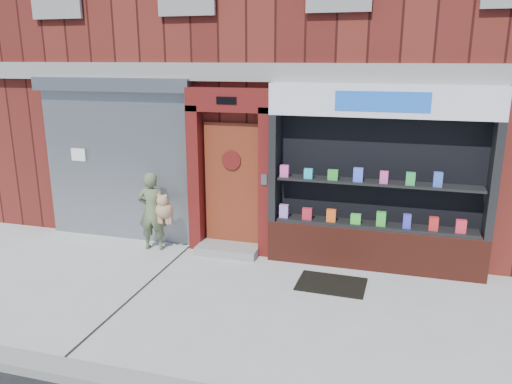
% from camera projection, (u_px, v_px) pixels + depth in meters
% --- Properties ---
extents(ground, '(80.00, 80.00, 0.00)m').
position_uv_depth(ground, '(239.00, 302.00, 7.13)').
color(ground, '#9E9E99').
rests_on(ground, ground).
extents(building, '(12.00, 8.16, 8.00)m').
position_uv_depth(building, '(316.00, 30.00, 11.65)').
color(building, '#511712').
rests_on(building, ground).
extents(shutter_bay, '(3.10, 0.30, 3.04)m').
position_uv_depth(shutter_bay, '(117.00, 150.00, 9.27)').
color(shutter_bay, gray).
rests_on(shutter_bay, ground).
extents(red_door_bay, '(1.52, 0.58, 2.90)m').
position_uv_depth(red_door_bay, '(230.00, 172.00, 8.68)').
color(red_door_bay, '#4F0F0D').
rests_on(red_door_bay, ground).
extents(pharmacy_bay, '(3.50, 0.41, 3.00)m').
position_uv_depth(pharmacy_bay, '(377.00, 187.00, 8.00)').
color(pharmacy_bay, '#5C2015').
rests_on(pharmacy_bay, ground).
extents(woman, '(0.76, 0.52, 1.43)m').
position_uv_depth(woman, '(154.00, 211.00, 8.91)').
color(woman, '#5B6945').
rests_on(woman, ground).
extents(doormat, '(1.05, 0.75, 0.03)m').
position_uv_depth(doormat, '(331.00, 284.00, 7.68)').
color(doormat, black).
rests_on(doormat, ground).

